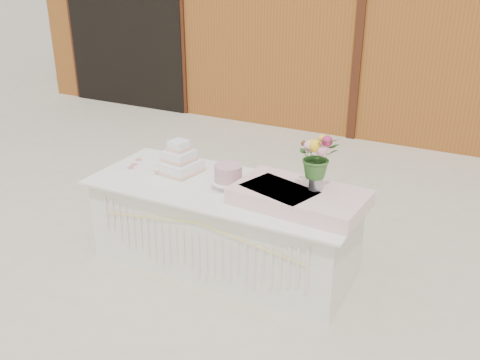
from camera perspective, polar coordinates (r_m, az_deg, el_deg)
name	(u,v)px	position (r m, az deg, el deg)	size (l,w,h in m)	color
ground	(225,263)	(4.98, -1.60, -8.86)	(80.00, 80.00, 0.00)	beige
barn	(392,11)	(9.94, 15.89, 16.91)	(12.60, 4.60, 3.30)	#92521E
cake_table	(224,226)	(4.78, -1.68, -4.96)	(2.40, 1.00, 0.77)	silver
wedding_cake	(179,162)	(4.91, -6.47, 1.96)	(0.39, 0.39, 0.30)	white
pink_cake_stand	(228,176)	(4.53, -1.27, 0.45)	(0.30, 0.30, 0.22)	white
satin_runner	(300,197)	(4.29, 6.37, -1.83)	(1.05, 0.61, 0.13)	beige
flower_vase	(316,180)	(4.26, 8.11, -0.03)	(0.11, 0.11, 0.15)	#A3A2A7
bouquet	(318,150)	(4.17, 8.31, 3.17)	(0.32, 0.27, 0.35)	#376B2A
loose_flowers	(141,162)	(5.22, -10.55, 1.90)	(0.13, 0.32, 0.02)	pink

